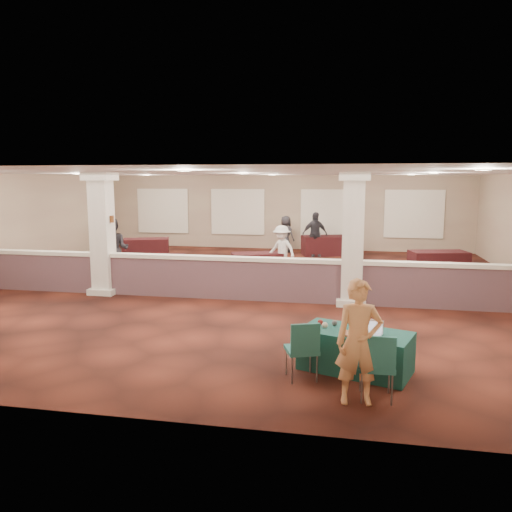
% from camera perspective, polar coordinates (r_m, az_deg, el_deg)
% --- Properties ---
extents(ground, '(16.00, 16.00, 0.00)m').
position_cam_1_polar(ground, '(14.24, -1.37, -3.52)').
color(ground, '#4F1E13').
rests_on(ground, ground).
extents(wall_back, '(16.00, 0.04, 3.20)m').
position_cam_1_polar(wall_back, '(21.85, 3.06, 5.01)').
color(wall_back, gray).
rests_on(wall_back, ground).
extents(wall_front, '(16.00, 0.04, 3.20)m').
position_cam_1_polar(wall_front, '(6.49, -16.54, -4.37)').
color(wall_front, gray).
rests_on(wall_front, ground).
extents(ceiling, '(16.00, 16.00, 0.02)m').
position_cam_1_polar(ceiling, '(13.92, -1.42, 9.46)').
color(ceiling, silver).
rests_on(ceiling, wall_back).
extents(partition_wall, '(15.60, 0.28, 1.10)m').
position_cam_1_polar(partition_wall, '(12.70, -2.81, -2.44)').
color(partition_wall, brown).
rests_on(partition_wall, ground).
extents(column_left, '(0.72, 0.72, 3.20)m').
position_cam_1_polar(column_left, '(13.78, -17.15, 2.57)').
color(column_left, beige).
rests_on(column_left, ground).
extents(column_right, '(0.72, 0.72, 3.20)m').
position_cam_1_polar(column_right, '(12.18, 11.01, 2.03)').
color(column_right, beige).
rests_on(column_right, ground).
extents(sconce_left, '(0.12, 0.12, 0.18)m').
position_cam_1_polar(sconce_left, '(13.88, -18.24, 4.07)').
color(sconce_left, brown).
rests_on(sconce_left, column_left).
extents(sconce_right, '(0.12, 0.12, 0.18)m').
position_cam_1_polar(sconce_right, '(13.62, -16.18, 4.08)').
color(sconce_right, brown).
rests_on(sconce_right, column_left).
extents(near_table, '(1.88, 1.35, 0.65)m').
position_cam_1_polar(near_table, '(8.24, 11.29, -10.59)').
color(near_table, '#0F3A35').
rests_on(near_table, ground).
extents(conf_chair_main, '(0.49, 0.50, 0.97)m').
position_cam_1_polar(conf_chair_main, '(7.16, 13.68, -11.63)').
color(conf_chair_main, '#1F5B55').
rests_on(conf_chair_main, ground).
extents(conf_chair_side, '(0.59, 0.59, 0.93)m').
position_cam_1_polar(conf_chair_side, '(7.67, 5.41, -10.18)').
color(conf_chair_side, '#1F5B55').
rests_on(conf_chair_side, ground).
extents(woman, '(0.68, 0.50, 1.72)m').
position_cam_1_polar(woman, '(6.96, 11.66, -9.62)').
color(woman, '#E89965').
rests_on(woman, ground).
extents(far_table_front_left, '(2.04, 1.36, 0.76)m').
position_cam_1_polar(far_table_front_left, '(15.40, -11.66, -1.34)').
color(far_table_front_left, black).
rests_on(far_table_front_left, ground).
extents(far_table_front_center, '(1.80, 1.34, 0.66)m').
position_cam_1_polar(far_table_front_center, '(16.29, 0.10, -0.78)').
color(far_table_front_center, black).
rests_on(far_table_front_center, ground).
extents(far_table_front_right, '(1.99, 1.16, 0.76)m').
position_cam_1_polar(far_table_front_right, '(14.59, 24.74, -2.51)').
color(far_table_front_right, black).
rests_on(far_table_front_right, ground).
extents(far_table_back_left, '(1.95, 1.40, 0.71)m').
position_cam_1_polar(far_table_back_left, '(20.20, -12.44, 0.96)').
color(far_table_back_left, black).
rests_on(far_table_back_left, ground).
extents(far_table_back_center, '(2.11, 1.48, 0.77)m').
position_cam_1_polar(far_table_back_center, '(20.30, 8.06, 1.20)').
color(far_table_back_center, black).
rests_on(far_table_back_center, ground).
extents(far_table_back_right, '(1.94, 1.28, 0.72)m').
position_cam_1_polar(far_table_back_right, '(17.24, 20.12, -0.67)').
color(far_table_back_right, black).
rests_on(far_table_back_right, ground).
extents(attendee_a, '(0.96, 0.61, 1.88)m').
position_cam_1_polar(attendee_a, '(15.61, -15.91, 0.74)').
color(attendee_a, black).
rests_on(attendee_a, ground).
extents(attendee_b, '(1.10, 0.86, 1.56)m').
position_cam_1_polar(attendee_b, '(16.11, 2.95, 0.73)').
color(attendee_b, beige).
rests_on(attendee_b, ground).
extents(attendee_c, '(1.15, 0.88, 1.76)m').
position_cam_1_polar(attendee_c, '(19.77, 6.73, 2.47)').
color(attendee_c, black).
rests_on(attendee_c, ground).
extents(attendee_d, '(0.85, 0.71, 1.52)m').
position_cam_1_polar(attendee_d, '(20.90, 3.42, 2.52)').
color(attendee_d, black).
rests_on(attendee_d, ground).
extents(laptop_base, '(0.35, 0.29, 0.02)m').
position_cam_1_polar(laptop_base, '(8.02, 13.10, -8.67)').
color(laptop_base, silver).
rests_on(laptop_base, near_table).
extents(laptop_screen, '(0.28, 0.11, 0.20)m').
position_cam_1_polar(laptop_screen, '(8.08, 13.34, -7.75)').
color(laptop_screen, silver).
rests_on(laptop_screen, near_table).
extents(screen_glow, '(0.26, 0.09, 0.17)m').
position_cam_1_polar(screen_glow, '(8.08, 13.32, -7.86)').
color(screen_glow, silver).
rests_on(screen_glow, near_table).
extents(knitting, '(0.43, 0.37, 0.03)m').
position_cam_1_polar(knitting, '(7.92, 11.16, -8.80)').
color(knitting, '#CB5E20').
rests_on(knitting, near_table).
extents(yarn_cream, '(0.10, 0.10, 0.10)m').
position_cam_1_polar(yarn_cream, '(8.20, 7.88, -7.83)').
color(yarn_cream, beige).
rests_on(yarn_cream, near_table).
extents(yarn_red, '(0.09, 0.09, 0.09)m').
position_cam_1_polar(yarn_red, '(8.37, 7.36, -7.51)').
color(yarn_red, maroon).
rests_on(yarn_red, near_table).
extents(yarn_grey, '(0.09, 0.09, 0.09)m').
position_cam_1_polar(yarn_grey, '(8.35, 8.96, -7.57)').
color(yarn_grey, '#444448').
rests_on(yarn_grey, near_table).
extents(scissors, '(0.11, 0.06, 0.01)m').
position_cam_1_polar(scissors, '(7.75, 14.90, -9.38)').
color(scissors, red).
rests_on(scissors, near_table).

